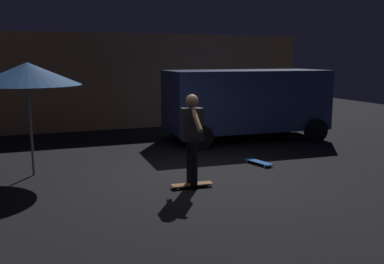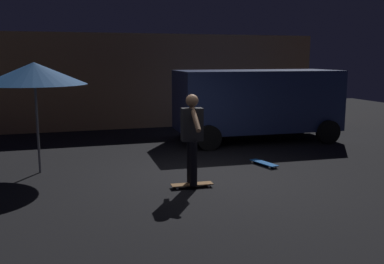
{
  "view_description": "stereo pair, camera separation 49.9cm",
  "coord_description": "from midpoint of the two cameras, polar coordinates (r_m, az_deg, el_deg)",
  "views": [
    {
      "loc": [
        -3.14,
        -7.78,
        2.4
      ],
      "look_at": [
        -0.36,
        -0.42,
        1.05
      ],
      "focal_mm": 40.94,
      "sensor_mm": 36.0,
      "label": 1
    },
    {
      "loc": [
        -2.67,
        -7.94,
        2.4
      ],
      "look_at": [
        -0.36,
        -0.42,
        1.05
      ],
      "focal_mm": 40.94,
      "sensor_mm": 36.0,
      "label": 2
    }
  ],
  "objects": [
    {
      "name": "patio_umbrella",
      "position": [
        9.42,
        -18.43,
        7.25
      ],
      "size": [
        2.1,
        2.1,
        2.3
      ],
      "color": "slate",
      "rests_on": "ground_plane"
    },
    {
      "name": "parked_van",
      "position": [
        12.82,
        9.59,
        4.05
      ],
      "size": [
        4.68,
        2.36,
        2.03
      ],
      "color": "navy",
      "rests_on": "ground_plane"
    },
    {
      "name": "skateboard_spare",
      "position": [
        10.0,
        10.77,
        -4.01
      ],
      "size": [
        0.38,
        0.81,
        0.07
      ],
      "color": "#1959B2",
      "rests_on": "ground_plane"
    },
    {
      "name": "skater",
      "position": [
        7.98,
        1.79,
        -0.1
      ],
      "size": [
        0.39,
        0.98,
        1.67
      ],
      "color": "black",
      "rests_on": "skateboard_ridden"
    },
    {
      "name": "skateboard_ridden",
      "position": [
        8.2,
        1.76,
        -6.87
      ],
      "size": [
        0.79,
        0.25,
        0.07
      ],
      "color": "olive",
      "rests_on": "ground_plane"
    },
    {
      "name": "ground_plane",
      "position": [
        8.72,
        3.09,
        -6.26
      ],
      "size": [
        28.0,
        28.0,
        0.0
      ],
      "primitive_type": "plane",
      "color": "black"
    },
    {
      "name": "low_building",
      "position": [
        17.0,
        -4.12,
        6.98
      ],
      "size": [
        11.11,
        3.96,
        3.18
      ],
      "color": "tan",
      "rests_on": "ground_plane"
    }
  ]
}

